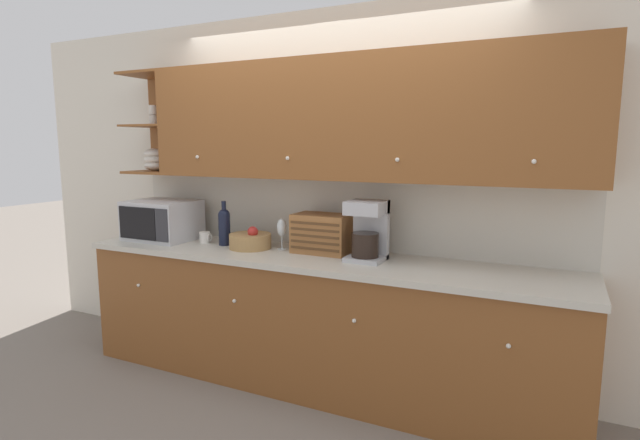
{
  "coord_description": "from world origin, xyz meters",
  "views": [
    {
      "loc": [
        1.48,
        -3.27,
        1.66
      ],
      "look_at": [
        0.0,
        -0.22,
        1.15
      ],
      "focal_mm": 28.0,
      "sensor_mm": 36.0,
      "label": 1
    }
  ],
  "objects_px": {
    "wine_glass": "(282,229)",
    "coffee_maker": "(367,230)",
    "mug": "(205,237)",
    "bread_box": "(322,233)",
    "wine_bottle": "(224,225)",
    "fruit_basket": "(250,241)",
    "microwave": "(162,220)"
  },
  "relations": [
    {
      "from": "mug",
      "to": "bread_box",
      "type": "xyz_separation_m",
      "value": [
        0.95,
        0.08,
        0.09
      ]
    },
    {
      "from": "wine_glass",
      "to": "coffee_maker",
      "type": "xyz_separation_m",
      "value": [
        0.66,
        -0.04,
        0.04
      ]
    },
    {
      "from": "mug",
      "to": "wine_glass",
      "type": "distance_m",
      "value": 0.66
    },
    {
      "from": "microwave",
      "to": "bread_box",
      "type": "height_order",
      "value": "microwave"
    },
    {
      "from": "microwave",
      "to": "fruit_basket",
      "type": "relative_size",
      "value": 1.7
    },
    {
      "from": "wine_glass",
      "to": "mug",
      "type": "bearing_deg",
      "value": -175.88
    },
    {
      "from": "coffee_maker",
      "to": "wine_bottle",
      "type": "bearing_deg",
      "value": -179.86
    },
    {
      "from": "wine_bottle",
      "to": "fruit_basket",
      "type": "xyz_separation_m",
      "value": [
        0.24,
        -0.02,
        -0.09
      ]
    },
    {
      "from": "wine_bottle",
      "to": "microwave",
      "type": "bearing_deg",
      "value": -177.32
    },
    {
      "from": "microwave",
      "to": "wine_glass",
      "type": "height_order",
      "value": "microwave"
    },
    {
      "from": "wine_bottle",
      "to": "coffee_maker",
      "type": "bearing_deg",
      "value": 0.14
    },
    {
      "from": "mug",
      "to": "bread_box",
      "type": "bearing_deg",
      "value": 4.98
    },
    {
      "from": "microwave",
      "to": "mug",
      "type": "distance_m",
      "value": 0.41
    },
    {
      "from": "fruit_basket",
      "to": "wine_glass",
      "type": "relative_size",
      "value": 1.35
    },
    {
      "from": "fruit_basket",
      "to": "wine_glass",
      "type": "distance_m",
      "value": 0.25
    },
    {
      "from": "microwave",
      "to": "wine_bottle",
      "type": "height_order",
      "value": "wine_bottle"
    },
    {
      "from": "mug",
      "to": "wine_glass",
      "type": "bearing_deg",
      "value": 4.12
    },
    {
      "from": "mug",
      "to": "coffee_maker",
      "type": "bearing_deg",
      "value": 0.21
    },
    {
      "from": "fruit_basket",
      "to": "coffee_maker",
      "type": "height_order",
      "value": "coffee_maker"
    },
    {
      "from": "mug",
      "to": "fruit_basket",
      "type": "xyz_separation_m",
      "value": [
        0.42,
        -0.01,
        0.01
      ]
    },
    {
      "from": "wine_bottle",
      "to": "coffee_maker",
      "type": "xyz_separation_m",
      "value": [
        1.13,
        0.0,
        0.04
      ]
    },
    {
      "from": "microwave",
      "to": "mug",
      "type": "xyz_separation_m",
      "value": [
        0.4,
        0.02,
        -0.11
      ]
    },
    {
      "from": "fruit_basket",
      "to": "bread_box",
      "type": "bearing_deg",
      "value": 10.44
    },
    {
      "from": "microwave",
      "to": "bread_box",
      "type": "distance_m",
      "value": 1.36
    },
    {
      "from": "mug",
      "to": "wine_bottle",
      "type": "bearing_deg",
      "value": 0.69
    },
    {
      "from": "wine_glass",
      "to": "coffee_maker",
      "type": "distance_m",
      "value": 0.67
    },
    {
      "from": "wine_glass",
      "to": "coffee_maker",
      "type": "relative_size",
      "value": 0.58
    },
    {
      "from": "fruit_basket",
      "to": "coffee_maker",
      "type": "relative_size",
      "value": 0.78
    },
    {
      "from": "fruit_basket",
      "to": "mug",
      "type": "bearing_deg",
      "value": 177.98
    },
    {
      "from": "bread_box",
      "to": "microwave",
      "type": "bearing_deg",
      "value": -175.43
    },
    {
      "from": "microwave",
      "to": "fruit_basket",
      "type": "bearing_deg",
      "value": 0.7
    },
    {
      "from": "microwave",
      "to": "coffee_maker",
      "type": "distance_m",
      "value": 1.71
    }
  ]
}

